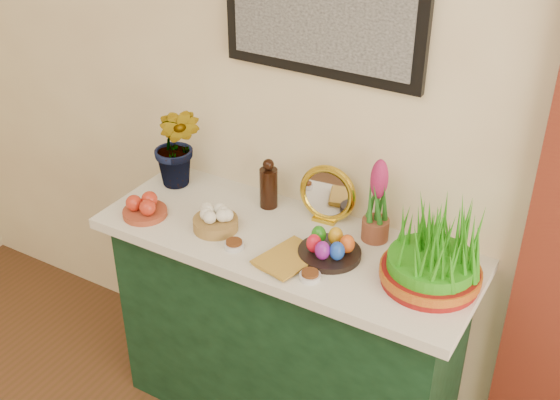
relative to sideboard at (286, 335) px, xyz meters
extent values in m
cube|color=#FEF1BF|center=(-0.03, 0.25, 0.93)|extent=(4.00, 0.04, 2.70)
cube|color=#163C23|center=(0.00, 0.00, 0.00)|extent=(1.30, 0.45, 0.85)
cube|color=white|center=(0.00, 0.00, 0.45)|extent=(1.40, 0.55, 0.04)
imported|color=#277221|center=(-0.56, 0.11, 0.70)|extent=(0.27, 0.24, 0.47)
cylinder|color=#993E25|center=(-0.54, -0.15, 0.48)|extent=(0.18, 0.18, 0.02)
cylinder|color=olive|center=(-0.25, -0.09, 0.49)|extent=(0.19, 0.19, 0.04)
cylinder|color=black|center=(-0.17, 0.15, 0.54)|extent=(0.07, 0.07, 0.16)
sphere|color=black|center=(-0.17, 0.15, 0.65)|extent=(0.04, 0.04, 0.04)
cube|color=gold|center=(0.07, 0.16, 0.47)|extent=(0.09, 0.05, 0.01)
torus|color=gold|center=(0.07, 0.18, 0.58)|extent=(0.22, 0.06, 0.22)
cylinder|color=silver|center=(0.07, 0.17, 0.58)|extent=(0.17, 0.03, 0.17)
imported|color=#B3862C|center=(0.00, -0.11, 0.48)|extent=(0.19, 0.24, 0.03)
cylinder|color=silver|center=(-0.13, -0.15, 0.47)|extent=(0.07, 0.07, 0.02)
cylinder|color=#592D14|center=(-0.13, -0.15, 0.49)|extent=(0.06, 0.06, 0.01)
cylinder|color=silver|center=(0.19, -0.18, 0.47)|extent=(0.07, 0.07, 0.02)
cylinder|color=#592D14|center=(0.19, -0.18, 0.49)|extent=(0.06, 0.06, 0.01)
cylinder|color=black|center=(0.19, -0.03, 0.48)|extent=(0.23, 0.23, 0.02)
ellipsoid|color=red|center=(0.14, -0.06, 0.52)|extent=(0.05, 0.05, 0.07)
ellipsoid|color=blue|center=(0.23, -0.06, 0.52)|extent=(0.05, 0.05, 0.07)
ellipsoid|color=gold|center=(0.19, 0.02, 0.52)|extent=(0.05, 0.05, 0.07)
ellipsoid|color=#238217|center=(0.13, -0.01, 0.52)|extent=(0.05, 0.05, 0.07)
ellipsoid|color=#E6591B|center=(0.24, -0.01, 0.52)|extent=(0.05, 0.05, 0.07)
ellipsoid|color=#801A91|center=(0.19, -0.08, 0.52)|extent=(0.05, 0.05, 0.07)
cylinder|color=brown|center=(0.28, 0.15, 0.50)|extent=(0.10, 0.10, 0.08)
ellipsoid|color=#B32362|center=(0.28, 0.15, 0.71)|extent=(0.06, 0.06, 0.15)
cylinder|color=maroon|center=(0.53, 0.00, 0.49)|extent=(0.32, 0.32, 0.06)
cylinder|color=#A12010|center=(0.53, 0.00, 0.51)|extent=(0.33, 0.33, 0.03)
camera|label=1|loc=(1.04, -1.82, 1.88)|focal=45.00mm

